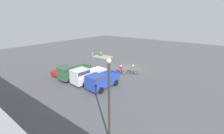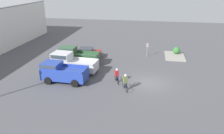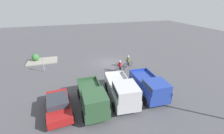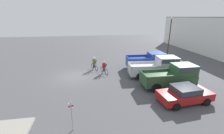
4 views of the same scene
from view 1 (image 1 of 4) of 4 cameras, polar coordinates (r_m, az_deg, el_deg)
name	(u,v)px [view 1 (image 1 of 4)]	position (r m, az deg, el deg)	size (l,w,h in m)	color
ground_plane	(129,68)	(28.11, 6.64, -0.54)	(80.00, 80.00, 0.00)	#4C4C51
pickup_truck_0	(101,80)	(19.93, -4.03, -5.06)	(2.41, 4.91, 2.13)	#233D9E
pickup_truck_1	(86,75)	(21.73, -9.69, -3.02)	(2.57, 5.55, 2.33)	silver
pickup_truck_2	(72,72)	(23.56, -14.83, -1.78)	(2.16, 5.15, 2.24)	#2D5133
sedan_0	(65,70)	(26.18, -17.61, -1.12)	(2.30, 4.38, 1.38)	maroon
cyclist_0	(121,70)	(24.88, 3.44, -1.01)	(1.70, 0.76, 1.61)	black
cyclist_1	(133,69)	(24.96, 7.96, -0.92)	(1.72, 0.77, 1.73)	black
fire_lane_sign	(93,56)	(32.73, -7.32, 4.36)	(0.12, 0.29, 2.03)	#9E9EA3
lamppost	(109,96)	(10.55, -1.12, -10.85)	(0.36, 0.36, 6.52)	#2D2823
curb_island	(103,57)	(36.28, -3.52, 3.95)	(4.26, 2.76, 0.15)	gray
shrub	(101,54)	(36.95, -4.33, 5.15)	(1.04, 1.04, 1.04)	#337033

